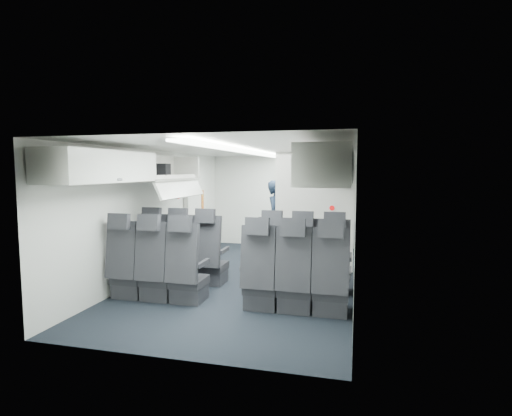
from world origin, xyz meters
The scene contains 13 objects.
cabin_shell centered at (0.00, 0.00, 1.12)m, with size 3.41×6.01×2.16m.
seat_row_front centered at (0.00, -0.53, 0.40)m, with size 3.33×0.56×1.24m.
seat_row_mid centered at (0.00, -1.43, 0.40)m, with size 3.33×0.56×1.24m.
overhead_bin_left_rear centered at (-1.40, -2.00, 1.86)m, with size 0.53×1.80×0.40m.
overhead_bin_left_front_open centered at (-1.44, -0.25, 1.74)m, with size 0.64×1.70×0.72m.
overhead_bin_right_rear centered at (1.40, -2.00, 1.86)m, with size 0.53×1.80×0.40m.
overhead_bin_right_front centered at (1.40, -0.25, 1.86)m, with size 0.53×1.70×0.40m.
bulkhead_partition centered at (0.98, 0.80, 1.08)m, with size 1.40×0.15×2.13m.
galley_unit centered at (0.95, 2.72, 0.95)m, with size 0.85×0.52×1.90m.
boarding_door centered at (-1.64, 1.55, 0.95)m, with size 0.12×1.27×1.86m.
flight_attendant centered at (0.14, 1.59, 0.80)m, with size 0.59×0.38×1.61m, color black.
carry_on_bag centered at (-1.43, -0.52, 1.80)m, with size 0.40×0.28×0.24m, color black.
papers centered at (0.33, 1.54, 1.09)m, with size 0.22×0.02×0.15m, color white.
Camera 1 is at (1.69, -6.38, 1.82)m, focal length 28.00 mm.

